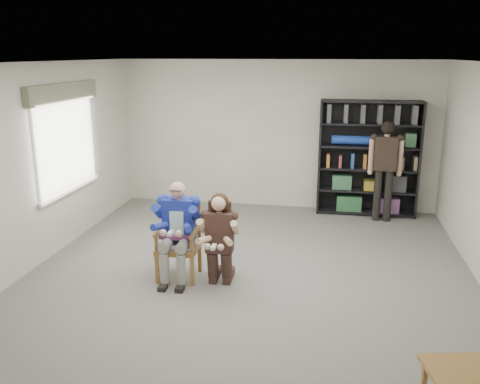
% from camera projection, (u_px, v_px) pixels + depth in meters
% --- Properties ---
extents(room_shell, '(6.00, 7.00, 2.80)m').
position_uv_depth(room_shell, '(247.00, 178.00, 6.33)').
color(room_shell, beige).
rests_on(room_shell, ground).
extents(floor, '(6.00, 7.00, 0.01)m').
position_uv_depth(floor, '(247.00, 281.00, 6.71)').
color(floor, slate).
rests_on(floor, ground).
extents(window_left, '(0.16, 2.00, 1.75)m').
position_uv_depth(window_left, '(67.00, 140.00, 7.72)').
color(window_left, white).
rests_on(window_left, room_shell).
extents(armchair, '(0.61, 0.59, 1.02)m').
position_uv_depth(armchair, '(178.00, 242.00, 6.69)').
color(armchair, '#9A5D33').
rests_on(armchair, floor).
extents(seated_man, '(0.60, 0.81, 1.32)m').
position_uv_depth(seated_man, '(178.00, 231.00, 6.65)').
color(seated_man, navy).
rests_on(seated_man, floor).
extents(kneeling_woman, '(0.54, 0.83, 1.21)m').
position_uv_depth(kneeling_woman, '(219.00, 241.00, 6.45)').
color(kneeling_woman, '#341F1C').
rests_on(kneeling_woman, floor).
extents(bookshelf, '(1.80, 0.38, 2.10)m').
position_uv_depth(bookshelf, '(368.00, 159.00, 9.25)').
color(bookshelf, black).
rests_on(bookshelf, floor).
extents(standing_man, '(0.58, 0.36, 1.79)m').
position_uv_depth(standing_man, '(384.00, 172.00, 8.91)').
color(standing_man, black).
rests_on(standing_man, floor).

